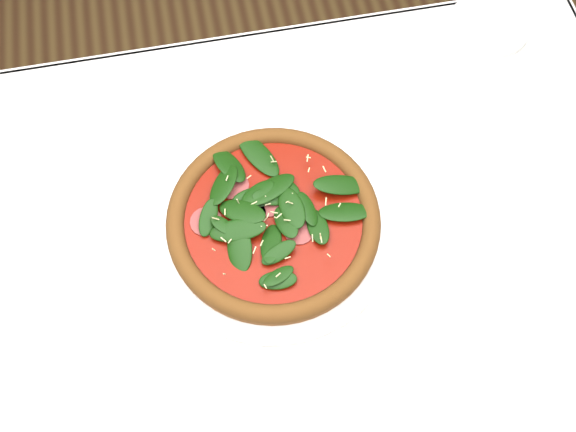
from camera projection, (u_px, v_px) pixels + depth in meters
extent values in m
plane|color=brown|center=(260.00, 392.00, 1.49)|extent=(6.00, 6.00, 0.00)
cube|color=silver|center=(239.00, 287.00, 0.84)|extent=(1.20, 0.80, 0.04)
cylinder|color=#503A20|center=(475.00, 151.00, 1.37)|extent=(0.06, 0.06, 0.71)
cube|color=silver|center=(204.00, 86.00, 1.09)|extent=(1.20, 0.01, 0.22)
cylinder|color=white|center=(274.00, 225.00, 0.85)|extent=(0.32, 0.32, 0.01)
torus|color=white|center=(274.00, 224.00, 0.84)|extent=(0.32, 0.32, 0.01)
cylinder|color=#935B23|center=(274.00, 222.00, 0.84)|extent=(0.32, 0.32, 0.01)
torus|color=#A05F25|center=(273.00, 219.00, 0.83)|extent=(0.33, 0.33, 0.02)
cylinder|color=#981905|center=(273.00, 219.00, 0.83)|extent=(0.27, 0.27, 0.00)
cylinder|color=brown|center=(273.00, 218.00, 0.83)|extent=(0.24, 0.24, 0.00)
ellipsoid|color=#163C0A|center=(273.00, 215.00, 0.82)|extent=(0.26, 0.26, 0.02)
cylinder|color=beige|center=(273.00, 213.00, 0.82)|extent=(0.24, 0.24, 0.00)
cylinder|color=white|center=(489.00, 25.00, 1.00)|extent=(0.13, 0.13, 0.01)
torus|color=white|center=(489.00, 24.00, 1.00)|extent=(0.13, 0.13, 0.01)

